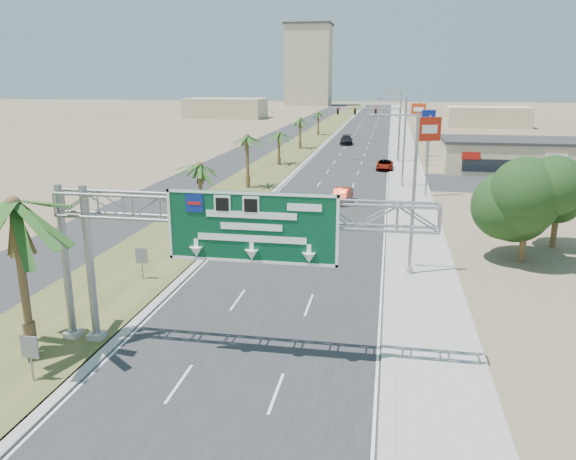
% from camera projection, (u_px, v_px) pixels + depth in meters
% --- Properties ---
extents(road, '(12.00, 300.00, 0.02)m').
position_uv_depth(road, '(362.00, 136.00, 120.14)').
color(road, '#28282B').
rests_on(road, ground).
extents(sidewalk_right, '(4.00, 300.00, 0.10)m').
position_uv_depth(sidewalk_right, '(402.00, 137.00, 118.67)').
color(sidewalk_right, '#9E9B93').
rests_on(sidewalk_right, ground).
extents(median_grass, '(7.00, 300.00, 0.12)m').
position_uv_depth(median_grass, '(316.00, 135.00, 121.85)').
color(median_grass, '#435123').
rests_on(median_grass, ground).
extents(opposing_road, '(8.00, 300.00, 0.02)m').
position_uv_depth(opposing_road, '(284.00, 135.00, 123.06)').
color(opposing_road, '#28282B').
rests_on(opposing_road, ground).
extents(sign_gantry, '(16.75, 1.24, 7.50)m').
position_uv_depth(sign_gantry, '(218.00, 222.00, 23.69)').
color(sign_gantry, gray).
rests_on(sign_gantry, ground).
extents(palm_near, '(5.70, 5.70, 8.35)m').
position_uv_depth(palm_near, '(13.00, 204.00, 23.03)').
color(palm_near, brown).
rests_on(palm_near, ground).
extents(palm_row_b, '(3.99, 3.99, 5.95)m').
position_uv_depth(palm_row_b, '(199.00, 166.00, 46.41)').
color(palm_row_b, brown).
rests_on(palm_row_b, ground).
extents(palm_row_c, '(3.99, 3.99, 6.75)m').
position_uv_depth(palm_row_c, '(247.00, 138.00, 61.40)').
color(palm_row_c, brown).
rests_on(palm_row_c, ground).
extents(palm_row_d, '(3.99, 3.99, 5.45)m').
position_uv_depth(palm_row_d, '(279.00, 134.00, 78.83)').
color(palm_row_d, brown).
rests_on(palm_row_d, ground).
extents(palm_row_e, '(3.99, 3.99, 6.15)m').
position_uv_depth(palm_row_e, '(300.00, 120.00, 96.70)').
color(palm_row_e, brown).
rests_on(palm_row_e, ground).
extents(palm_row_f, '(3.99, 3.99, 5.75)m').
position_uv_depth(palm_row_f, '(318.00, 113.00, 120.55)').
color(palm_row_f, brown).
rests_on(palm_row_f, ground).
extents(streetlight_near, '(3.27, 0.44, 10.00)m').
position_uv_depth(streetlight_near, '(410.00, 202.00, 34.07)').
color(streetlight_near, gray).
rests_on(streetlight_near, ground).
extents(streetlight_mid, '(3.27, 0.44, 10.00)m').
position_uv_depth(streetlight_mid, '(402.00, 146.00, 62.57)').
color(streetlight_mid, gray).
rests_on(streetlight_mid, ground).
extents(streetlight_far, '(3.27, 0.44, 10.00)m').
position_uv_depth(streetlight_far, '(399.00, 122.00, 96.77)').
color(streetlight_far, gray).
rests_on(streetlight_far, ground).
extents(signal_mast, '(10.28, 0.71, 8.00)m').
position_uv_depth(signal_mast, '(385.00, 129.00, 81.87)').
color(signal_mast, gray).
rests_on(signal_mast, ground).
extents(store_building, '(18.00, 10.00, 4.00)m').
position_uv_depth(store_building, '(513.00, 156.00, 74.05)').
color(store_building, '#CCB58A').
rests_on(store_building, ground).
extents(oak_near, '(4.50, 4.50, 6.80)m').
position_uv_depth(oak_near, '(528.00, 196.00, 36.59)').
color(oak_near, brown).
rests_on(oak_near, ground).
extents(oak_far, '(3.50, 3.50, 5.60)m').
position_uv_depth(oak_far, '(559.00, 196.00, 40.06)').
color(oak_far, brown).
rests_on(oak_far, ground).
extents(median_signback_a, '(0.75, 0.08, 2.08)m').
position_uv_depth(median_signback_a, '(30.00, 351.00, 22.32)').
color(median_signback_a, gray).
rests_on(median_signback_a, ground).
extents(median_signback_b, '(0.75, 0.08, 2.08)m').
position_uv_depth(median_signback_b, '(142.00, 258.00, 33.83)').
color(median_signback_b, gray).
rests_on(median_signback_b, ground).
extents(tower_distant, '(20.00, 16.00, 35.00)m').
position_uv_depth(tower_distant, '(309.00, 66.00, 254.06)').
color(tower_distant, tan).
rests_on(tower_distant, ground).
extents(building_distant_left, '(24.00, 14.00, 6.00)m').
position_uv_depth(building_distant_left, '(225.00, 108.00, 174.59)').
color(building_distant_left, '#CCB58A').
rests_on(building_distant_left, ground).
extents(building_distant_right, '(20.00, 12.00, 5.00)m').
position_uv_depth(building_distant_right, '(487.00, 117.00, 142.83)').
color(building_distant_right, '#CCB58A').
rests_on(building_distant_right, ground).
extents(car_left_lane, '(2.44, 5.10, 1.68)m').
position_uv_depth(car_left_lane, '(278.00, 204.00, 51.23)').
color(car_left_lane, black).
rests_on(car_left_lane, ground).
extents(car_mid_lane, '(1.97, 4.54, 1.45)m').
position_uv_depth(car_mid_lane, '(342.00, 195.00, 55.60)').
color(car_mid_lane, maroon).
rests_on(car_mid_lane, ground).
extents(car_right_lane, '(2.26, 4.74, 1.30)m').
position_uv_depth(car_right_lane, '(385.00, 165.00, 75.59)').
color(car_right_lane, gray).
rests_on(car_right_lane, ground).
extents(car_far, '(2.52, 5.68, 1.62)m').
position_uv_depth(car_far, '(346.00, 140.00, 104.78)').
color(car_far, black).
rests_on(car_far, ground).
extents(pole_sign_red_near, '(2.31, 1.25, 8.36)m').
position_uv_depth(pole_sign_red_near, '(429.00, 133.00, 57.11)').
color(pole_sign_red_near, gray).
rests_on(pole_sign_red_near, ground).
extents(pole_sign_blue, '(1.97, 1.03, 7.94)m').
position_uv_depth(pole_sign_blue, '(428.00, 123.00, 77.65)').
color(pole_sign_blue, gray).
rests_on(pole_sign_blue, ground).
extents(pole_sign_red_far, '(2.20, 0.84, 8.42)m').
position_uv_depth(pole_sign_red_far, '(418.00, 114.00, 87.08)').
color(pole_sign_red_far, gray).
rests_on(pole_sign_red_far, ground).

